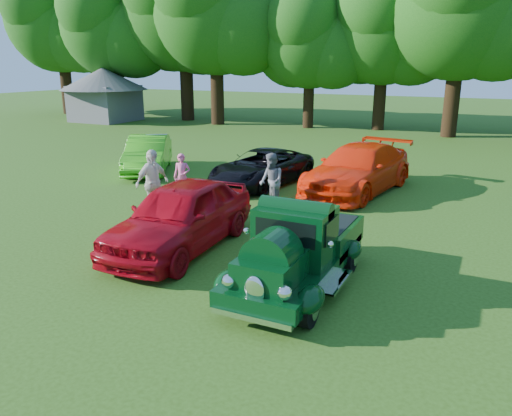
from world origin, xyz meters
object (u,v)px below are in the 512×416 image
at_px(hero_pickup, 298,251).
at_px(spectator_pink, 182,177).
at_px(red_convertible, 180,216).
at_px(back_car_black, 262,168).
at_px(spectator_white, 152,183).
at_px(back_car_lime, 148,154).
at_px(spectator_grey, 271,181).
at_px(gazebo, 104,88).
at_px(back_car_orange, 358,169).

distance_m(hero_pickup, spectator_pink, 7.26).
bearing_deg(red_convertible, back_car_black, 95.92).
bearing_deg(hero_pickup, spectator_pink, 142.02).
bearing_deg(spectator_white, red_convertible, -116.32).
distance_m(back_car_lime, spectator_grey, 7.18).
xyz_separation_m(spectator_pink, spectator_white, (0.25, -1.86, 0.22)).
distance_m(back_car_black, spectator_white, 4.96).
relative_size(back_car_black, spectator_white, 2.36).
height_order(hero_pickup, red_convertible, hero_pickup).
height_order(back_car_black, gazebo, gazebo).
distance_m(back_car_orange, spectator_pink, 5.92).
bearing_deg(spectator_pink, back_car_orange, 13.51).
bearing_deg(red_convertible, spectator_white, 137.25).
relative_size(back_car_lime, back_car_orange, 0.79).
distance_m(red_convertible, back_car_black, 6.73).
distance_m(spectator_pink, spectator_white, 1.89).
bearing_deg(back_car_black, back_car_orange, 17.35).
xyz_separation_m(back_car_lime, gazebo, (-14.19, 13.36, 1.69)).
xyz_separation_m(spectator_pink, spectator_grey, (3.02, 0.27, 0.10)).
bearing_deg(spectator_pink, hero_pickup, -59.75).
xyz_separation_m(hero_pickup, spectator_grey, (-2.70, 4.74, 0.12)).
height_order(back_car_black, spectator_white, spectator_white).
bearing_deg(spectator_grey, back_car_lime, -157.75).
height_order(back_car_orange, spectator_white, spectator_white).
bearing_deg(red_convertible, spectator_pink, 120.80).
distance_m(back_car_black, spectator_pink, 3.28).
bearing_deg(back_car_lime, spectator_white, -80.88).
xyz_separation_m(hero_pickup, spectator_pink, (-5.72, 4.47, 0.02)).
relative_size(back_car_lime, spectator_white, 2.25).
bearing_deg(back_car_black, spectator_grey, -50.41).
xyz_separation_m(red_convertible, spectator_grey, (0.56, 4.00, 0.04)).
relative_size(back_car_orange, spectator_white, 2.84).
xyz_separation_m(red_convertible, gazebo, (-20.28, 20.05, 1.59)).
bearing_deg(gazebo, spectator_pink, -42.49).
height_order(red_convertible, spectator_pink, red_convertible).
bearing_deg(spectator_pink, back_car_black, 41.85).
xyz_separation_m(back_car_black, spectator_grey, (1.56, -2.66, 0.22)).
height_order(back_car_lime, back_car_black, back_car_lime).
bearing_deg(hero_pickup, back_car_lime, 141.57).
height_order(back_car_orange, gazebo, gazebo).
bearing_deg(red_convertible, hero_pickup, -15.50).
relative_size(back_car_black, gazebo, 0.71).
height_order(back_car_lime, gazebo, gazebo).
bearing_deg(spectator_pink, back_car_lime, 119.09).
xyz_separation_m(hero_pickup, back_car_lime, (-9.36, 7.43, -0.01)).
height_order(hero_pickup, spectator_white, spectator_white).
distance_m(hero_pickup, gazebo, 31.46).
distance_m(spectator_grey, gazebo, 26.35).
relative_size(spectator_pink, spectator_grey, 0.88).
xyz_separation_m(back_car_orange, spectator_pink, (-4.83, -3.42, -0.05)).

